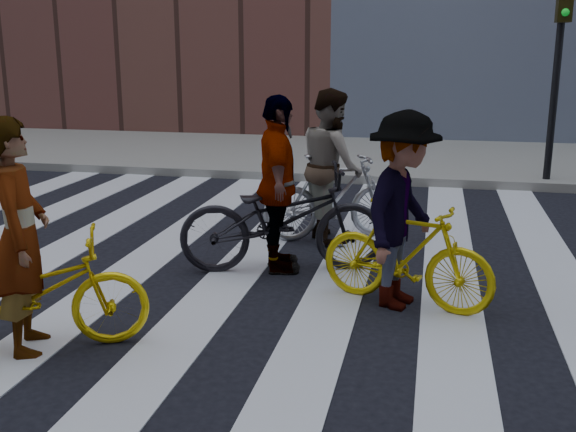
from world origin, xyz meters
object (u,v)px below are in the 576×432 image
(bike_silver_mid, at_px, (335,197))
(rider_mid, at_px, (331,165))
(bike_dark_rear, at_px, (283,219))
(rider_right, at_px, (402,211))
(rider_rear, at_px, (278,185))
(bike_yellow_right, at_px, (406,254))
(traffic_signal, at_px, (560,48))
(bike_yellow_left, at_px, (31,293))
(rider_left, at_px, (20,237))

(bike_silver_mid, height_order, rider_mid, rider_mid)
(bike_dark_rear, distance_m, rider_right, 1.49)
(rider_rear, bearing_deg, rider_right, -135.19)
(bike_silver_mid, xyz_separation_m, bike_yellow_right, (0.95, -2.04, -0.04))
(bike_yellow_right, relative_size, bike_dark_rear, 0.76)
(bike_silver_mid, distance_m, rider_rear, 1.42)
(traffic_signal, distance_m, bike_yellow_left, 9.00)
(bike_yellow_right, relative_size, rider_mid, 0.89)
(rider_left, bearing_deg, traffic_signal, -58.12)
(bike_yellow_left, bearing_deg, bike_dark_rear, -57.34)
(bike_yellow_right, relative_size, rider_left, 0.89)
(bike_yellow_left, xyz_separation_m, bike_yellow_right, (2.79, 1.55, 0.02))
(traffic_signal, height_order, bike_yellow_right, traffic_signal)
(bike_yellow_right, xyz_separation_m, rider_rear, (-1.36, 0.73, 0.43))
(rider_right, distance_m, rider_rear, 1.50)
(bike_yellow_right, bearing_deg, rider_rear, 79.78)
(rider_mid, bearing_deg, bike_silver_mid, -113.66)
(bike_silver_mid, height_order, bike_yellow_right, bike_silver_mid)
(traffic_signal, relative_size, bike_dark_rear, 1.55)
(rider_mid, bearing_deg, bike_dark_rear, 142.94)
(bike_silver_mid, xyz_separation_m, rider_rear, (-0.41, -1.31, 0.39))
(rider_right, relative_size, rider_rear, 0.96)
(rider_right, bearing_deg, bike_yellow_right, -72.00)
(bike_yellow_left, distance_m, rider_left, 0.45)
(bike_yellow_right, bearing_deg, rider_right, 108.00)
(rider_mid, height_order, rider_right, rider_mid)
(rider_right, bearing_deg, rider_rear, 78.88)
(bike_yellow_left, bearing_deg, rider_rear, -56.45)
(bike_yellow_right, relative_size, rider_right, 0.92)
(bike_yellow_right, distance_m, rider_rear, 1.60)
(bike_dark_rear, height_order, rider_right, rider_right)
(bike_yellow_right, bearing_deg, rider_left, 136.59)
(bike_yellow_left, xyz_separation_m, rider_mid, (1.79, 3.58, 0.45))
(rider_mid, bearing_deg, traffic_signal, -62.93)
(bike_dark_rear, distance_m, rider_left, 2.76)
(bike_silver_mid, bearing_deg, rider_right, -179.86)
(bike_dark_rear, xyz_separation_m, rider_rear, (-0.05, 0.00, 0.36))
(traffic_signal, bearing_deg, rider_mid, -129.27)
(traffic_signal, distance_m, rider_right, 6.33)
(traffic_signal, height_order, rider_rear, traffic_signal)
(rider_left, height_order, rider_rear, rider_rear)
(bike_yellow_right, distance_m, rider_left, 3.26)
(bike_yellow_left, relative_size, rider_rear, 0.96)
(bike_silver_mid, distance_m, bike_dark_rear, 1.36)
(traffic_signal, relative_size, bike_silver_mid, 1.87)
(bike_silver_mid, height_order, rider_right, rider_right)
(bike_dark_rear, bearing_deg, bike_yellow_right, -135.19)
(rider_rear, bearing_deg, traffic_signal, -50.21)
(bike_dark_rear, bearing_deg, traffic_signal, -49.82)
(bike_silver_mid, relative_size, rider_rear, 0.96)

